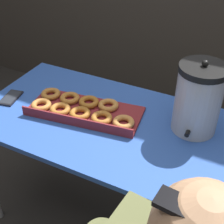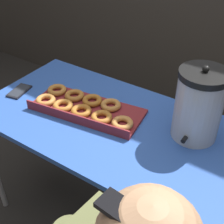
% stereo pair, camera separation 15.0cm
% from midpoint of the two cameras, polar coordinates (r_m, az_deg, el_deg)
% --- Properties ---
extents(ground_plane, '(12.00, 12.00, 0.00)m').
position_cam_midpoint_polar(ground_plane, '(2.09, 3.83, -19.58)').
color(ground_plane, '#2D2B28').
extents(folding_table, '(1.52, 0.71, 0.78)m').
position_cam_midpoint_polar(folding_table, '(1.54, 4.91, -4.22)').
color(folding_table, '#2D56B2').
rests_on(folding_table, ground).
extents(donut_box, '(0.60, 0.32, 0.05)m').
position_cam_midpoint_polar(donut_box, '(1.60, -2.43, 0.81)').
color(donut_box, maroon).
rests_on(donut_box, folding_table).
extents(coffee_urn, '(0.21, 0.24, 0.36)m').
position_cam_midpoint_polar(coffee_urn, '(1.43, 18.49, 1.11)').
color(coffee_urn, '#B7B7BC').
rests_on(coffee_urn, folding_table).
extents(cell_phone, '(0.10, 0.16, 0.01)m').
position_cam_midpoint_polar(cell_phone, '(1.81, -14.36, 3.64)').
color(cell_phone, black).
rests_on(cell_phone, folding_table).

